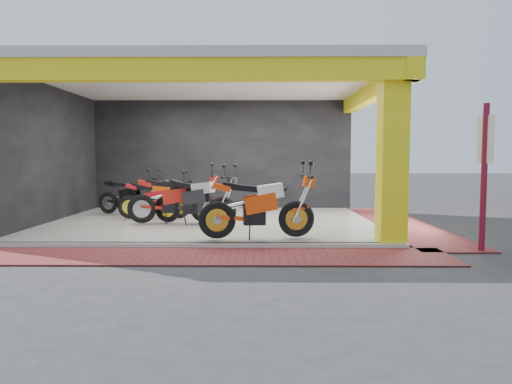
% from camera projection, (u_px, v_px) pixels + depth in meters
% --- Properties ---
extents(ground, '(80.00, 80.00, 0.00)m').
position_uv_depth(ground, '(202.00, 239.00, 9.59)').
color(ground, '#2D2D30').
rests_on(ground, ground).
extents(showroom_floor, '(8.00, 6.00, 0.10)m').
position_uv_depth(showroom_floor, '(212.00, 223.00, 11.58)').
color(showroom_floor, beige).
rests_on(showroom_floor, ground).
extents(showroom_ceiling, '(8.40, 6.40, 0.20)m').
position_uv_depth(showroom_ceiling, '(211.00, 81.00, 11.31)').
color(showroom_ceiling, beige).
rests_on(showroom_ceiling, corner_column).
extents(back_wall, '(8.20, 0.20, 3.50)m').
position_uv_depth(back_wall, '(222.00, 156.00, 14.54)').
color(back_wall, black).
rests_on(back_wall, ground).
extents(left_wall, '(0.20, 6.20, 3.50)m').
position_uv_depth(left_wall, '(49.00, 156.00, 11.48)').
color(left_wall, black).
rests_on(left_wall, ground).
extents(corner_column, '(0.50, 0.50, 3.50)m').
position_uv_depth(corner_column, '(392.00, 155.00, 8.67)').
color(corner_column, yellow).
rests_on(corner_column, ground).
extents(header_beam_front, '(8.40, 0.30, 0.40)m').
position_uv_depth(header_beam_front, '(193.00, 70.00, 8.34)').
color(header_beam_front, yellow).
rests_on(header_beam_front, corner_column).
extents(header_beam_right, '(0.30, 6.40, 0.40)m').
position_uv_depth(header_beam_right, '(372.00, 93.00, 11.30)').
color(header_beam_right, yellow).
rests_on(header_beam_right, corner_column).
extents(floor_kerb, '(8.00, 0.20, 0.10)m').
position_uv_depth(floor_kerb, '(195.00, 246.00, 8.57)').
color(floor_kerb, beige).
rests_on(floor_kerb, ground).
extents(paver_front, '(9.00, 1.40, 0.03)m').
position_uv_depth(paver_front, '(188.00, 256.00, 7.79)').
color(paver_front, maroon).
rests_on(paver_front, ground).
extents(paver_right, '(1.40, 7.00, 0.03)m').
position_uv_depth(paver_right, '(401.00, 224.00, 11.54)').
color(paver_right, maroon).
rests_on(paver_right, ground).
extents(signpost, '(0.14, 0.36, 2.66)m').
position_uv_depth(signpost, '(484.00, 171.00, 8.10)').
color(signpost, maroon).
rests_on(signpost, ground).
extents(moto_hero, '(2.51, 1.19, 1.48)m').
position_uv_depth(moto_hero, '(297.00, 201.00, 9.01)').
color(moto_hero, '#F6440A').
rests_on(moto_hero, showroom_floor).
extents(moto_row_a, '(2.44, 1.60, 1.40)m').
position_uv_depth(moto_row_a, '(223.00, 197.00, 10.52)').
color(moto_row_a, black).
rests_on(moto_row_a, showroom_floor).
extents(moto_row_b, '(2.39, 1.10, 1.41)m').
position_uv_depth(moto_row_b, '(204.00, 194.00, 11.08)').
color(moto_row_b, '#B31B13').
rests_on(moto_row_b, showroom_floor).
extents(moto_row_c, '(2.01, 0.78, 1.22)m').
position_uv_depth(moto_row_c, '(179.00, 196.00, 11.84)').
color(moto_row_c, red).
rests_on(moto_row_c, showroom_floor).
extents(moto_row_d, '(2.17, 1.32, 1.25)m').
position_uv_depth(moto_row_d, '(149.00, 193.00, 12.45)').
color(moto_row_d, black).
rests_on(moto_row_d, showroom_floor).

